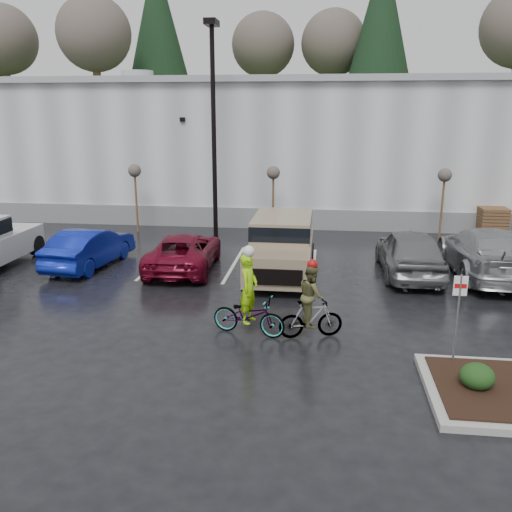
# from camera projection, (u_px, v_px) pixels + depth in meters

# --- Properties ---
(ground) EXTENTS (120.00, 120.00, 0.00)m
(ground) POSITION_uv_depth(u_px,v_px,m) (285.00, 362.00, 12.58)
(ground) COLOR black
(ground) RESTS_ON ground
(warehouse) EXTENTS (60.50, 15.50, 7.20)m
(warehouse) POSITION_uv_depth(u_px,v_px,m) (312.00, 144.00, 32.68)
(warehouse) COLOR #A7AAAC
(warehouse) RESTS_ON ground
(wooded_ridge) EXTENTS (80.00, 25.00, 6.00)m
(wooded_ridge) POSITION_uv_depth(u_px,v_px,m) (317.00, 136.00, 54.88)
(wooded_ridge) COLOR #2D431B
(wooded_ridge) RESTS_ON ground
(lamppost) EXTENTS (0.50, 1.00, 9.22)m
(lamppost) POSITION_uv_depth(u_px,v_px,m) (213.00, 109.00, 23.05)
(lamppost) COLOR black
(lamppost) RESTS_ON ground
(sapling_west) EXTENTS (0.60, 0.60, 3.20)m
(sapling_west) POSITION_uv_depth(u_px,v_px,m) (135.00, 174.00, 25.26)
(sapling_west) COLOR #492B1D
(sapling_west) RESTS_ON ground
(sapling_mid) EXTENTS (0.60, 0.60, 3.20)m
(sapling_mid) POSITION_uv_depth(u_px,v_px,m) (273.00, 176.00, 24.49)
(sapling_mid) COLOR #492B1D
(sapling_mid) RESTS_ON ground
(sapling_east) EXTENTS (0.60, 0.60, 3.20)m
(sapling_east) POSITION_uv_depth(u_px,v_px,m) (444.00, 179.00, 23.60)
(sapling_east) COLOR #492B1D
(sapling_east) RESTS_ON ground
(pallet_stack_a) EXTENTS (1.20, 1.20, 1.35)m
(pallet_stack_a) POSITION_uv_depth(u_px,v_px,m) (492.00, 222.00, 24.79)
(pallet_stack_a) COLOR #492B1D
(pallet_stack_a) RESTS_ON ground
(shrub_a) EXTENTS (0.70, 0.70, 0.52)m
(shrub_a) POSITION_uv_depth(u_px,v_px,m) (477.00, 376.00, 11.03)
(shrub_a) COLOR black
(shrub_a) RESTS_ON curb_island
(fire_lane_sign) EXTENTS (0.30, 0.05, 2.20)m
(fire_lane_sign) POSITION_uv_depth(u_px,v_px,m) (458.00, 309.00, 11.95)
(fire_lane_sign) COLOR gray
(fire_lane_sign) RESTS_ON ground
(car_blue) EXTENTS (2.05, 4.54, 1.45)m
(car_blue) POSITION_uv_depth(u_px,v_px,m) (90.00, 247.00, 20.05)
(car_blue) COLOR navy
(car_blue) RESTS_ON ground
(car_red) EXTENTS (2.46, 4.91, 1.34)m
(car_red) POSITION_uv_depth(u_px,v_px,m) (184.00, 251.00, 19.71)
(car_red) COLOR maroon
(car_red) RESTS_ON ground
(suv_tan) EXTENTS (2.20, 5.10, 2.06)m
(suv_tan) POSITION_uv_depth(u_px,v_px,m) (281.00, 248.00, 18.75)
(suv_tan) COLOR gray
(suv_tan) RESTS_ON ground
(car_grey) EXTENTS (2.06, 4.93, 1.67)m
(car_grey) POSITION_uv_depth(u_px,v_px,m) (410.00, 252.00, 19.00)
(car_grey) COLOR slate
(car_grey) RESTS_ON ground
(car_far_silver) EXTENTS (2.43, 5.91, 1.71)m
(car_far_silver) POSITION_uv_depth(u_px,v_px,m) (486.00, 252.00, 18.90)
(car_far_silver) COLOR #9DA1A4
(car_far_silver) RESTS_ON ground
(cyclist_hivis) EXTENTS (2.07, 1.13, 2.38)m
(cyclist_hivis) POSITION_uv_depth(u_px,v_px,m) (249.00, 308.00, 13.94)
(cyclist_hivis) COLOR #3F3F44
(cyclist_hivis) RESTS_ON ground
(cyclist_olive) EXTENTS (1.67, 0.89, 2.08)m
(cyclist_olive) POSITION_uv_depth(u_px,v_px,m) (311.00, 309.00, 13.74)
(cyclist_olive) COLOR #3F3F44
(cyclist_olive) RESTS_ON ground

